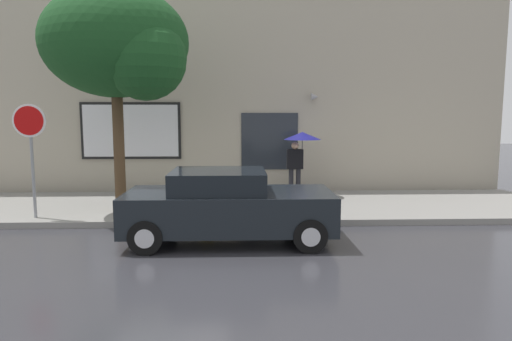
{
  "coord_description": "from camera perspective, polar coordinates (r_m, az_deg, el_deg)",
  "views": [
    {
      "loc": [
        1.54,
        -8.95,
        2.54
      ],
      "look_at": [
        1.92,
        1.8,
        1.2
      ],
      "focal_mm": 31.42,
      "sensor_mm": 36.0,
      "label": 1
    }
  ],
  "objects": [
    {
      "name": "pedestrian_with_umbrella",
      "position": [
        13.18,
        5.65,
        3.37
      ],
      "size": [
        1.08,
        1.08,
        1.89
      ],
      "color": "black",
      "rests_on": "sidewalk"
    },
    {
      "name": "sidewalk",
      "position": [
        12.3,
        -9.21,
        -4.56
      ],
      "size": [
        20.0,
        4.0,
        0.15
      ],
      "primitive_type": "cube",
      "color": "gray",
      "rests_on": "ground"
    },
    {
      "name": "building_facade",
      "position": [
        14.56,
        -8.28,
        10.74
      ],
      "size": [
        20.0,
        0.67,
        7.0
      ],
      "color": "#B2A893",
      "rests_on": "ground"
    },
    {
      "name": "stop_sign",
      "position": [
        11.48,
        -26.79,
        3.71
      ],
      "size": [
        0.76,
        0.1,
        2.64
      ],
      "color": "gray",
      "rests_on": "sidewalk"
    },
    {
      "name": "parked_car",
      "position": [
        9.03,
        -3.65,
        -4.55
      ],
      "size": [
        4.12,
        1.87,
        1.44
      ],
      "color": "black",
      "rests_on": "ground"
    },
    {
      "name": "fire_hydrant",
      "position": [
        10.82,
        -6.25,
        -3.84
      ],
      "size": [
        0.3,
        0.44,
        0.71
      ],
      "color": "yellow",
      "rests_on": "sidewalk"
    },
    {
      "name": "ground_plane",
      "position": [
        9.43,
        -11.48,
        -8.67
      ],
      "size": [
        60.0,
        60.0,
        0.0
      ],
      "primitive_type": "plane",
      "color": "#333338"
    },
    {
      "name": "street_tree",
      "position": [
        11.55,
        -16.81,
        14.93
      ],
      "size": [
        3.54,
        3.01,
        5.46
      ],
      "color": "#4C3823",
      "rests_on": "sidewalk"
    }
  ]
}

